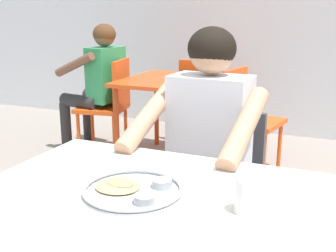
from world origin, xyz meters
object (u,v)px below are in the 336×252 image
(drinking_cup, at_px, (247,195))
(chair_red_left, at_px, (110,101))
(chair_red_far, at_px, (202,94))
(chair_red_right, at_px, (246,113))
(table_foreground, at_px, (150,224))
(diner_foreground, at_px, (202,147))
(patron_background, at_px, (98,77))
(table_background_red, at_px, (178,89))
(thali_tray, at_px, (133,189))
(chair_foreground, at_px, (217,182))

(drinking_cup, distance_m, chair_red_left, 2.82)
(chair_red_far, bearing_deg, chair_red_right, -45.65)
(table_foreground, xyz_separation_m, chair_red_far, (-0.81, 2.89, -0.19))
(chair_red_right, bearing_deg, drinking_cup, -77.47)
(chair_red_far, bearing_deg, diner_foreground, -71.49)
(diner_foreground, bearing_deg, patron_background, 133.32)
(drinking_cup, relative_size, chair_red_right, 0.11)
(chair_red_right, xyz_separation_m, chair_red_far, (-0.58, 0.59, 0.01))
(diner_foreground, distance_m, table_background_red, 1.80)
(diner_foreground, xyz_separation_m, chair_red_far, (-0.77, 2.29, -0.24))
(drinking_cup, xyz_separation_m, diner_foreground, (-0.32, 0.58, -0.08))
(thali_tray, distance_m, chair_red_far, 2.98)
(table_background_red, bearing_deg, table_foreground, -70.22)
(chair_red_right, bearing_deg, table_background_red, -173.60)
(drinking_cup, bearing_deg, chair_red_right, 102.53)
(table_foreground, relative_size, chair_red_left, 1.25)
(table_foreground, bearing_deg, thali_tray, 164.08)
(table_foreground, height_order, chair_red_left, chair_red_left)
(table_background_red, bearing_deg, drinking_cup, -63.95)
(chair_red_left, xyz_separation_m, patron_background, (-0.14, 0.03, 0.21))
(chair_red_left, bearing_deg, diner_foreground, -48.79)
(thali_tray, distance_m, chair_red_left, 2.63)
(diner_foreground, height_order, patron_background, diner_foreground)
(table_background_red, relative_size, chair_red_far, 1.08)
(diner_foreground, relative_size, chair_red_right, 1.46)
(drinking_cup, xyz_separation_m, chair_foreground, (-0.31, 0.80, -0.33))
(thali_tray, bearing_deg, patron_background, 124.48)
(thali_tray, xyz_separation_m, chair_red_right, (-0.17, 2.28, -0.28))
(thali_tray, bearing_deg, chair_red_left, 122.38)
(table_foreground, bearing_deg, diner_foreground, 94.08)
(diner_foreground, xyz_separation_m, chair_red_right, (-0.19, 1.70, -0.24))
(thali_tray, distance_m, chair_red_right, 2.31)
(thali_tray, bearing_deg, chair_red_right, 94.20)
(table_foreground, bearing_deg, table_background_red, 109.78)
(table_background_red, height_order, chair_red_far, chair_red_far)
(diner_foreground, height_order, chair_red_far, diner_foreground)
(chair_red_right, bearing_deg, diner_foreground, -83.72)
(chair_foreground, bearing_deg, chair_red_left, 135.52)
(table_foreground, height_order, thali_tray, thali_tray)
(table_foreground, bearing_deg, drinking_cup, 5.36)
(table_foreground, distance_m, chair_foreground, 0.85)
(patron_background, bearing_deg, diner_foreground, -46.68)
(chair_foreground, relative_size, chair_red_far, 0.98)
(chair_foreground, height_order, chair_red_left, chair_red_left)
(table_background_red, relative_size, chair_red_right, 1.08)
(drinking_cup, bearing_deg, thali_tray, -178.61)
(table_foreground, height_order, drinking_cup, drinking_cup)
(table_background_red, distance_m, chair_red_far, 0.68)
(chair_foreground, bearing_deg, patron_background, 137.53)
(diner_foreground, height_order, table_background_red, diner_foreground)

